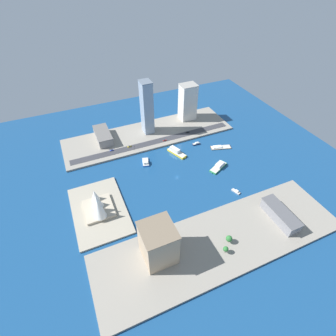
{
  "coord_description": "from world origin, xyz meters",
  "views": [
    {
      "loc": [
        -199.02,
        99.03,
        211.18
      ],
      "look_at": [
        14.57,
        5.6,
        4.44
      ],
      "focal_mm": 27.45,
      "sensor_mm": 36.0,
      "label": 1
    }
  ],
  "objects_px": {
    "ferry_yellow_fast": "(176,152)",
    "tower_tall_glass": "(147,108)",
    "barge_flat_brown": "(220,147)",
    "suv_black": "(188,132)",
    "ferry_green_doubledeck": "(219,166)",
    "traffic_light_waterfront": "(134,147)",
    "carpark_squat_concrete": "(103,136)",
    "opera_landmark": "(98,205)",
    "patrol_launch_navy": "(196,144)",
    "pickup_red": "(165,140)",
    "warehouse_low_gray": "(280,215)",
    "yacht_sleek_gray": "(236,191)",
    "catamaran_blue": "(146,162)",
    "hatchback_blue": "(112,150)",
    "apartment_midrise_tan": "(158,243)",
    "taxi_yellow_cab": "(129,146)",
    "hotel_broad_white": "(188,102)"
  },
  "relations": [
    {
      "from": "carpark_squat_concrete",
      "to": "opera_landmark",
      "type": "height_order",
      "value": "opera_landmark"
    },
    {
      "from": "catamaran_blue",
      "to": "apartment_midrise_tan",
      "type": "bearing_deg",
      "value": 165.29
    },
    {
      "from": "patrol_launch_navy",
      "to": "pickup_red",
      "type": "xyz_separation_m",
      "value": [
        22.48,
        37.84,
        2.06
      ]
    },
    {
      "from": "ferry_green_doubledeck",
      "to": "yacht_sleek_gray",
      "type": "relative_size",
      "value": 2.42
    },
    {
      "from": "carpark_squat_concrete",
      "to": "hotel_broad_white",
      "type": "bearing_deg",
      "value": -87.69
    },
    {
      "from": "tower_tall_glass",
      "to": "barge_flat_brown",
      "type": "bearing_deg",
      "value": -134.26
    },
    {
      "from": "carpark_squat_concrete",
      "to": "traffic_light_waterfront",
      "type": "xyz_separation_m",
      "value": [
        -40.81,
        -32.23,
        -1.85
      ]
    },
    {
      "from": "apartment_midrise_tan",
      "to": "tower_tall_glass",
      "type": "bearing_deg",
      "value": -17.64
    },
    {
      "from": "yacht_sleek_gray",
      "to": "ferry_yellow_fast",
      "type": "relative_size",
      "value": 0.39
    },
    {
      "from": "yacht_sleek_gray",
      "to": "pickup_red",
      "type": "xyz_separation_m",
      "value": [
        119.56,
        35.88,
        2.31
      ]
    },
    {
      "from": "ferry_yellow_fast",
      "to": "pickup_red",
      "type": "relative_size",
      "value": 6.08
    },
    {
      "from": "warehouse_low_gray",
      "to": "apartment_midrise_tan",
      "type": "height_order",
      "value": "apartment_midrise_tan"
    },
    {
      "from": "patrol_launch_navy",
      "to": "yacht_sleek_gray",
      "type": "height_order",
      "value": "patrol_launch_navy"
    },
    {
      "from": "catamaran_blue",
      "to": "yacht_sleek_gray",
      "type": "xyz_separation_m",
      "value": [
        -87.86,
        -75.57,
        -0.63
      ]
    },
    {
      "from": "taxi_yellow_cab",
      "to": "pickup_red",
      "type": "height_order",
      "value": "pickup_red"
    },
    {
      "from": "barge_flat_brown",
      "to": "opera_landmark",
      "type": "bearing_deg",
      "value": 104.53
    },
    {
      "from": "barge_flat_brown",
      "to": "traffic_light_waterfront",
      "type": "bearing_deg",
      "value": 70.36
    },
    {
      "from": "barge_flat_brown",
      "to": "suv_black",
      "type": "bearing_deg",
      "value": 27.66
    },
    {
      "from": "suv_black",
      "to": "yacht_sleek_gray",
      "type": "bearing_deg",
      "value": 178.65
    },
    {
      "from": "carpark_squat_concrete",
      "to": "pickup_red",
      "type": "xyz_separation_m",
      "value": [
        -37.56,
        -77.0,
        -5.21
      ]
    },
    {
      "from": "hotel_broad_white",
      "to": "yacht_sleek_gray",
      "type": "bearing_deg",
      "value": 172.84
    },
    {
      "from": "tower_tall_glass",
      "to": "taxi_yellow_cab",
      "type": "height_order",
      "value": "tower_tall_glass"
    },
    {
      "from": "catamaran_blue",
      "to": "hatchback_blue",
      "type": "bearing_deg",
      "value": 40.59
    },
    {
      "from": "carpark_squat_concrete",
      "to": "pickup_red",
      "type": "bearing_deg",
      "value": -116.0
    },
    {
      "from": "apartment_midrise_tan",
      "to": "opera_landmark",
      "type": "height_order",
      "value": "apartment_midrise_tan"
    },
    {
      "from": "apartment_midrise_tan",
      "to": "suv_black",
      "type": "xyz_separation_m",
      "value": [
        163.36,
        -111.61,
        -18.27
      ]
    },
    {
      "from": "carpark_squat_concrete",
      "to": "opera_landmark",
      "type": "xyz_separation_m",
      "value": [
        -124.64,
        33.21,
        2.54
      ]
    },
    {
      "from": "opera_landmark",
      "to": "hatchback_blue",
      "type": "bearing_deg",
      "value": -21.41
    },
    {
      "from": "tower_tall_glass",
      "to": "warehouse_low_gray",
      "type": "relative_size",
      "value": 1.73
    },
    {
      "from": "ferry_yellow_fast",
      "to": "traffic_light_waterfront",
      "type": "relative_size",
      "value": 4.54
    },
    {
      "from": "ferry_yellow_fast",
      "to": "tower_tall_glass",
      "type": "distance_m",
      "value": 73.77
    },
    {
      "from": "ferry_green_doubledeck",
      "to": "patrol_launch_navy",
      "type": "distance_m",
      "value": 53.9
    },
    {
      "from": "ferry_yellow_fast",
      "to": "carpark_squat_concrete",
      "type": "bearing_deg",
      "value": 50.57
    },
    {
      "from": "barge_flat_brown",
      "to": "suv_black",
      "type": "height_order",
      "value": "suv_black"
    },
    {
      "from": "carpark_squat_concrete",
      "to": "suv_black",
      "type": "height_order",
      "value": "carpark_squat_concrete"
    },
    {
      "from": "ferry_yellow_fast",
      "to": "warehouse_low_gray",
      "type": "distance_m",
      "value": 147.86
    },
    {
      "from": "ferry_yellow_fast",
      "to": "opera_landmark",
      "type": "xyz_separation_m",
      "value": [
        -57.87,
        114.41,
        8.46
      ]
    },
    {
      "from": "traffic_light_waterfront",
      "to": "hatchback_blue",
      "type": "bearing_deg",
      "value": 69.49
    },
    {
      "from": "tower_tall_glass",
      "to": "ferry_yellow_fast",
      "type": "bearing_deg",
      "value": -164.9
    },
    {
      "from": "traffic_light_waterfront",
      "to": "pickup_red",
      "type": "bearing_deg",
      "value": -85.84
    },
    {
      "from": "opera_landmark",
      "to": "pickup_red",
      "type": "bearing_deg",
      "value": -51.68
    },
    {
      "from": "warehouse_low_gray",
      "to": "opera_landmark",
      "type": "relative_size",
      "value": 1.2
    },
    {
      "from": "ferry_green_doubledeck",
      "to": "suv_black",
      "type": "height_order",
      "value": "ferry_green_doubledeck"
    },
    {
      "from": "apartment_midrise_tan",
      "to": "pickup_red",
      "type": "bearing_deg",
      "value": -24.77
    },
    {
      "from": "ferry_yellow_fast",
      "to": "suv_black",
      "type": "relative_size",
      "value": 5.82
    },
    {
      "from": "ferry_green_doubledeck",
      "to": "traffic_light_waterfront",
      "type": "distance_m",
      "value": 112.24
    },
    {
      "from": "opera_landmark",
      "to": "barge_flat_brown",
      "type": "bearing_deg",
      "value": -75.47
    },
    {
      "from": "patrol_launch_navy",
      "to": "opera_landmark",
      "type": "relative_size",
      "value": 0.33
    },
    {
      "from": "barge_flat_brown",
      "to": "traffic_light_waterfront",
      "type": "distance_m",
      "value": 115.4
    },
    {
      "from": "hotel_broad_white",
      "to": "warehouse_low_gray",
      "type": "bearing_deg",
      "value": 178.97
    }
  ]
}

